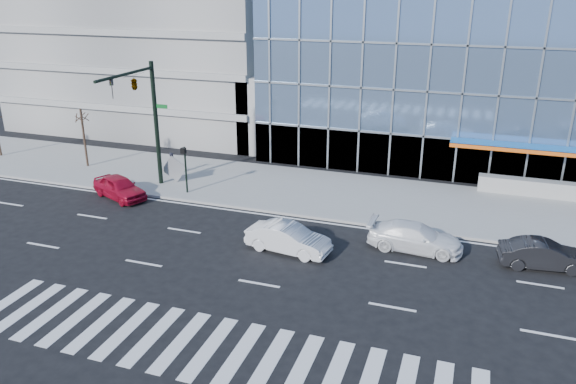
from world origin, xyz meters
name	(u,v)px	position (x,y,z in m)	size (l,w,h in m)	color
ground	(288,246)	(0.00, 0.00, 0.00)	(160.00, 160.00, 0.00)	black
sidewalk	(328,193)	(0.00, 8.00, 0.07)	(120.00, 8.00, 0.15)	gray
theatre_building	(558,51)	(14.00, 26.00, 7.50)	(42.00, 26.00, 15.00)	#6A89B1
parking_garage	(180,11)	(-20.00, 26.00, 10.00)	(24.00, 24.00, 20.00)	gray
ramp_block	(290,109)	(-6.00, 18.00, 3.00)	(6.00, 8.00, 6.00)	gray
traffic_signal	(141,97)	(-11.00, 4.57, 6.16)	(1.14, 5.74, 8.00)	black
ped_signal_post	(185,163)	(-8.50, 4.94, 2.14)	(0.30, 0.33, 3.00)	black
street_tree_near	(81,117)	(-18.00, 7.50, 3.78)	(1.10, 1.10, 4.23)	#332319
white_suv	(415,237)	(6.19, 1.76, 0.69)	(1.93, 4.75, 1.38)	white
white_sedan	(288,238)	(0.19, -0.50, 0.71)	(1.50, 4.30, 1.42)	silver
dark_sedan	(544,255)	(12.19, 1.80, 0.67)	(1.42, 4.08, 1.34)	black
red_sedan	(119,187)	(-12.20, 3.10, 0.71)	(1.67, 4.14, 1.41)	#AB0D28
pedestrian	(173,163)	(-11.15, 7.86, 0.93)	(0.57, 0.37, 1.56)	black
tilted_panel	(174,169)	(-10.24, 6.53, 1.06)	(1.30, 0.06, 1.30)	gray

